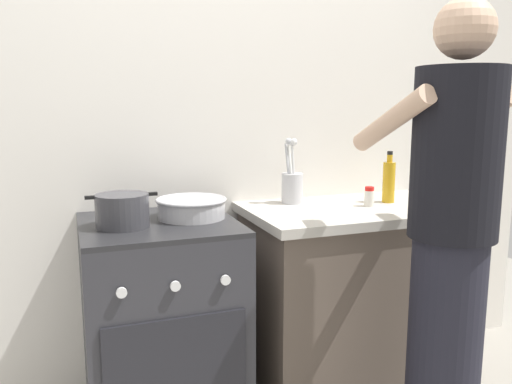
# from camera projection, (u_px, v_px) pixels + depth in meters

# --- Properties ---
(back_wall) EXTENTS (3.20, 0.10, 2.50)m
(back_wall) POSITION_uv_depth(u_px,v_px,m) (258.00, 127.00, 2.48)
(back_wall) COLOR silver
(back_wall) RESTS_ON ground
(countertop) EXTENTS (1.00, 0.60, 0.90)m
(countertop) POSITION_uv_depth(u_px,v_px,m) (354.00, 300.00, 2.41)
(countertop) COLOR brown
(countertop) RESTS_ON ground
(stove_range) EXTENTS (0.60, 0.62, 0.90)m
(stove_range) POSITION_uv_depth(u_px,v_px,m) (162.00, 329.00, 2.10)
(stove_range) COLOR #2D2D33
(stove_range) RESTS_ON ground
(pot) EXTENTS (0.26, 0.20, 0.13)m
(pot) POSITION_uv_depth(u_px,v_px,m) (122.00, 211.00, 1.93)
(pot) COLOR #38383D
(pot) RESTS_ON stove_range
(mixing_bowl) EXTENTS (0.29, 0.29, 0.08)m
(mixing_bowl) POSITION_uv_depth(u_px,v_px,m) (191.00, 207.00, 2.09)
(mixing_bowl) COLOR #B7B7BC
(mixing_bowl) RESTS_ON stove_range
(utensil_crock) EXTENTS (0.10, 0.10, 0.30)m
(utensil_crock) POSITION_uv_depth(u_px,v_px,m) (292.00, 184.00, 2.40)
(utensil_crock) COLOR silver
(utensil_crock) RESTS_ON countertop
(spice_bottle) EXTENTS (0.04, 0.04, 0.09)m
(spice_bottle) POSITION_uv_depth(u_px,v_px,m) (369.00, 197.00, 2.33)
(spice_bottle) COLOR silver
(spice_bottle) RESTS_ON countertop
(oil_bottle) EXTENTS (0.06, 0.06, 0.24)m
(oil_bottle) POSITION_uv_depth(u_px,v_px,m) (389.00, 181.00, 2.42)
(oil_bottle) COLOR gold
(oil_bottle) RESTS_ON countertop
(person) EXTENTS (0.41, 0.50, 1.70)m
(person) POSITION_uv_depth(u_px,v_px,m) (450.00, 248.00, 1.80)
(person) COLOR black
(person) RESTS_ON ground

